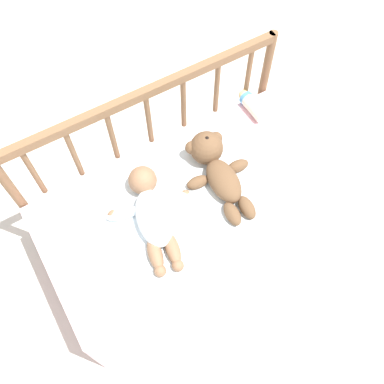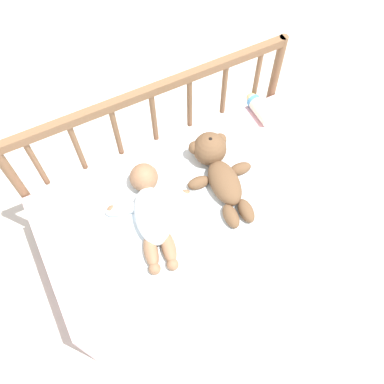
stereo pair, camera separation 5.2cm
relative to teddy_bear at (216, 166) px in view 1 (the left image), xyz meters
The scene contains 7 objects.
ground_plane 0.51m from the teddy_bear, 161.32° to the right, with size 12.00×12.00×0.00m, color silver.
crib_mattress 0.31m from the teddy_bear, 161.32° to the right, with size 1.16×0.59×0.43m.
crib_rail 0.31m from the teddy_bear, 117.14° to the left, with size 1.16×0.04×0.73m.
blanket 0.19m from the teddy_bear, 162.07° to the right, with size 0.83×0.54×0.01m.
teddy_bear is the anchor object (origin of this frame).
baby 0.30m from the teddy_bear, behind, with size 0.33×0.42×0.11m.
baby_bottle 0.37m from the teddy_bear, 32.59° to the left, with size 0.06×0.17×0.06m.
Camera 1 is at (-0.39, -0.66, 1.87)m, focal length 40.00 mm.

